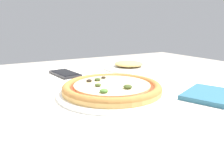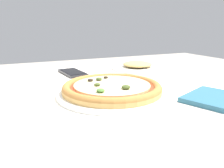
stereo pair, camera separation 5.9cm
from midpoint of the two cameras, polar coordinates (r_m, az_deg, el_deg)
name	(u,v)px [view 2 (the right image)]	position (r m, az deg, el deg)	size (l,w,h in m)	color
dining_table	(68,118)	(0.65, -8.77, -8.90)	(1.39, 0.97, 0.70)	brown
pizza_plate	(112,89)	(0.59, 2.84, -1.26)	(0.30, 0.30, 0.04)	white
cell_phone	(72,73)	(0.85, -8.38, 2.95)	(0.09, 0.15, 0.01)	#232328
side_plate	(137,66)	(0.95, 8.42, 4.60)	(0.21, 0.21, 0.03)	white
napkin_folded	(212,98)	(0.62, 27.19, -3.25)	(0.18, 0.16, 0.01)	#2D607A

